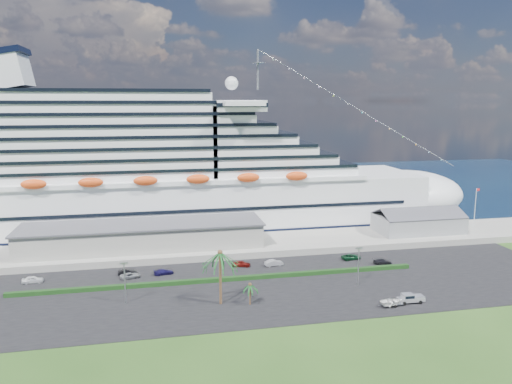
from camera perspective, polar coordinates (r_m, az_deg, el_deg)
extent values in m
plane|color=#234416|center=(97.25, 2.28, -13.14)|extent=(420.00, 420.00, 0.00)
cube|color=black|center=(107.13, 0.83, -10.82)|extent=(140.00, 38.00, 0.12)
cube|color=gray|center=(133.82, -1.89, -6.08)|extent=(240.00, 20.00, 1.80)
cube|color=black|center=(221.00, -5.90, 0.20)|extent=(420.00, 160.00, 0.02)
cube|color=silver|center=(153.60, -10.83, -1.38)|extent=(160.00, 30.00, 16.00)
ellipsoid|color=silver|center=(174.04, 16.52, -0.25)|extent=(40.00, 30.00, 16.00)
cube|color=black|center=(155.11, -10.74, -3.84)|extent=(164.00, 30.60, 2.40)
cube|color=silver|center=(151.10, -15.69, 6.50)|extent=(128.00, 26.00, 24.80)
cube|color=silver|center=(152.49, -2.49, 9.84)|extent=(14.00, 38.00, 3.20)
cube|color=silver|center=(155.46, -26.60, 12.33)|extent=(11.58, 14.00, 11.58)
cylinder|color=gray|center=(154.09, 0.20, 13.80)|extent=(0.70, 0.70, 12.00)
ellipsoid|color=#DF4615|center=(136.32, -12.52, 1.27)|extent=(90.00, 2.40, 2.60)
ellipsoid|color=#DF4615|center=(167.61, -12.41, 2.93)|extent=(90.00, 2.40, 2.60)
cube|color=black|center=(153.44, -10.84, -1.09)|extent=(144.00, 30.40, 0.90)
cube|color=gray|center=(131.00, -12.77, -4.93)|extent=(60.00, 14.00, 6.00)
cube|color=#4C4C54|center=(130.23, -12.83, -3.61)|extent=(61.00, 15.00, 0.40)
cube|color=gray|center=(150.48, 18.05, -3.44)|extent=(24.00, 12.00, 4.80)
cube|color=#4C4C54|center=(147.17, 18.70, -2.34)|extent=(24.00, 6.31, 2.74)
cube|color=#4C4C54|center=(152.24, 17.57, -1.87)|extent=(24.00, 6.31, 2.74)
cylinder|color=silver|center=(159.34, 23.75, -1.73)|extent=(0.16, 0.16, 12.00)
cube|color=red|center=(158.64, 24.05, 0.25)|extent=(1.00, 0.04, 0.70)
cube|color=black|center=(110.24, -3.87, -9.93)|extent=(88.00, 1.10, 0.90)
cylinder|color=gray|center=(100.82, -14.75, -10.09)|extent=(0.24, 0.24, 8.00)
cube|color=gray|center=(99.48, -14.86, -7.88)|extent=(1.60, 0.35, 0.35)
cylinder|color=gray|center=(108.98, 11.62, -8.39)|extent=(0.24, 0.24, 8.00)
cube|color=gray|center=(107.75, 11.70, -6.33)|extent=(1.60, 0.35, 0.35)
cylinder|color=#47301E|center=(97.21, -4.09, -9.83)|extent=(0.54, 0.54, 10.50)
sphere|color=#47301E|center=(95.53, -4.13, -6.87)|extent=(0.98, 0.98, 0.98)
cylinder|color=#47301E|center=(97.78, -0.69, -11.66)|extent=(0.35, 0.35, 4.20)
sphere|color=#47301E|center=(97.02, -0.69, -10.51)|extent=(0.73, 0.73, 0.73)
imported|color=white|center=(119.21, -24.16, -9.12)|extent=(4.42, 1.99, 1.47)
imported|color=black|center=(117.42, -14.50, -8.85)|extent=(4.21, 1.70, 1.36)
imported|color=gray|center=(115.24, -14.17, -9.24)|extent=(4.78, 3.23, 1.22)
imported|color=#1A1448|center=(115.92, -10.52, -8.96)|extent=(4.65, 2.61, 1.27)
imported|color=#64100D|center=(119.25, -1.68, -8.19)|extent=(4.51, 2.82, 1.43)
imported|color=#9B9CA2|center=(119.78, 2.06, -8.09)|extent=(4.64, 2.17, 1.47)
imported|color=#0E3B20|center=(126.59, 10.83, -7.29)|extent=(5.05, 2.79, 1.34)
imported|color=black|center=(124.87, 14.24, -7.69)|extent=(4.59, 2.34, 1.27)
cylinder|color=black|center=(102.02, 16.59, -12.12)|extent=(0.78, 0.29, 0.77)
cylinder|color=black|center=(103.50, 16.11, -11.76)|extent=(0.78, 0.29, 0.77)
cylinder|color=black|center=(103.59, 18.27, -11.86)|extent=(0.78, 0.29, 0.77)
cylinder|color=black|center=(105.05, 17.76, -11.51)|extent=(0.78, 0.29, 0.77)
cube|color=silver|center=(103.47, 17.27, -11.63)|extent=(5.24, 2.06, 0.67)
cube|color=silver|center=(103.98, 17.97, -11.33)|extent=(2.36, 1.94, 0.53)
cube|color=silver|center=(102.91, 16.96, -11.33)|extent=(2.16, 1.88, 0.91)
cube|color=black|center=(102.88, 16.96, -11.28)|extent=(1.97, 1.93, 0.53)
cube|color=silver|center=(102.39, 16.17, -11.69)|extent=(0.91, 1.85, 0.34)
cube|color=gray|center=(100.84, 15.25, -12.25)|extent=(4.30, 1.99, 0.11)
cylinder|color=gray|center=(100.04, 14.25, -12.39)|extent=(1.98, 0.29, 0.07)
cylinder|color=black|center=(100.41, 15.64, -12.50)|extent=(0.60, 0.26, 0.58)
cylinder|color=black|center=(101.74, 15.22, -12.16)|extent=(0.60, 0.26, 0.58)
imported|color=white|center=(100.64, 15.26, -11.97)|extent=(4.91, 3.76, 0.95)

